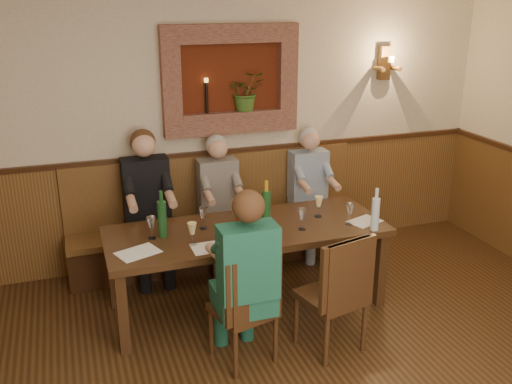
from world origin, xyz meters
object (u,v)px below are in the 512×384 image
at_px(person_bench_right, 311,204).
at_px(person_chair_front, 244,293).
at_px(chair_near_right, 332,316).
at_px(water_bottle, 375,213).
at_px(dining_table, 247,236).
at_px(person_bench_left, 149,219).
at_px(wine_bottle_green_b, 162,218).
at_px(person_bench_mid, 221,215).
at_px(spittoon_bucket, 247,217).
at_px(bench, 219,232).
at_px(chair_near_left, 244,328).
at_px(wine_bottle_green_a, 266,208).

relative_size(person_bench_right, person_chair_front, 0.96).
xyz_separation_m(chair_near_right, person_chair_front, (-0.70, 0.05, 0.30)).
bearing_deg(water_bottle, dining_table, 159.19).
height_order(person_bench_left, wine_bottle_green_b, person_bench_left).
distance_m(person_bench_right, water_bottle, 1.27).
xyz_separation_m(person_bench_mid, wine_bottle_green_b, (-0.70, -0.78, 0.36)).
bearing_deg(person_bench_right, spittoon_bucket, -138.77).
distance_m(person_bench_left, person_bench_right, 1.69).
xyz_separation_m(bench, person_bench_right, (0.98, -0.10, 0.23)).
xyz_separation_m(bench, person_bench_left, (-0.71, -0.11, 0.28)).
xyz_separation_m(dining_table, person_bench_left, (-0.71, 0.84, -0.07)).
relative_size(person_bench_left, spittoon_bucket, 6.58).
bearing_deg(chair_near_left, dining_table, 55.42).
distance_m(dining_table, person_bench_left, 1.10).
xyz_separation_m(chair_near_right, spittoon_bucket, (-0.43, 0.81, 0.57)).
height_order(person_bench_mid, wine_bottle_green_b, person_bench_mid).
relative_size(dining_table, bench, 0.80).
bearing_deg(spittoon_bucket, person_chair_front, -109.63).
relative_size(dining_table, person_bench_left, 1.64).
xyz_separation_m(person_bench_right, spittoon_bucket, (-0.98, -0.86, 0.30)).
distance_m(chair_near_left, wine_bottle_green_a, 1.07).
bearing_deg(person_bench_right, dining_table, -139.35).
bearing_deg(spittoon_bucket, wine_bottle_green_a, -0.89).
bearing_deg(chair_near_left, chair_near_right, -21.29).
distance_m(chair_near_right, person_chair_front, 0.76).
xyz_separation_m(chair_near_left, wine_bottle_green_b, (-0.44, 0.81, 0.64)).
height_order(person_bench_mid, wine_bottle_green_a, person_bench_mid).
distance_m(chair_near_right, wine_bottle_green_b, 1.57).
distance_m(person_bench_mid, wine_bottle_green_b, 1.11).
bearing_deg(person_bench_mid, person_bench_left, -179.72).
relative_size(spittoon_bucket, water_bottle, 0.60).
relative_size(spittoon_bucket, wine_bottle_green_a, 0.54).
relative_size(dining_table, spittoon_bucket, 10.80).
distance_m(person_bench_right, wine_bottle_green_b, 1.89).
relative_size(person_chair_front, spittoon_bucket, 6.36).
relative_size(person_bench_left, wine_bottle_green_b, 3.69).
relative_size(bench, chair_near_left, 3.21).
bearing_deg(wine_bottle_green_b, water_bottle, -14.51).
relative_size(person_bench_left, water_bottle, 3.93).
xyz_separation_m(chair_near_right, person_bench_right, (0.56, 1.67, 0.27)).
xyz_separation_m(bench, wine_bottle_green_b, (-0.71, -0.88, 0.59)).
xyz_separation_m(person_chair_front, wine_bottle_green_a, (0.44, 0.76, 0.34)).
xyz_separation_m(person_bench_mid, spittoon_bucket, (0.00, -0.86, 0.30)).
bearing_deg(person_bench_right, person_chair_front, -127.73).
bearing_deg(bench, dining_table, -90.00).
relative_size(chair_near_right, wine_bottle_green_b, 2.50).
distance_m(chair_near_left, person_bench_mid, 1.64).
bearing_deg(chair_near_right, person_bench_right, 58.00).
bearing_deg(spittoon_bucket, chair_near_right, -62.29).
height_order(dining_table, person_bench_right, person_bench_right).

